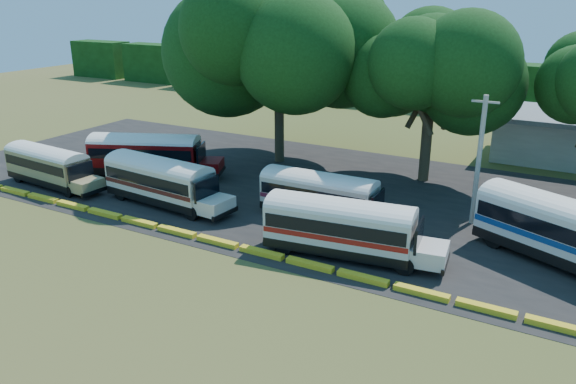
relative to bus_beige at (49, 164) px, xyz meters
The scene contains 13 objects.
ground 19.02m from the bus_beige, 10.59° to the right, with size 160.00×160.00×0.00m, color #3E521B.
asphalt_strip 21.45m from the bus_beige, 23.47° to the left, with size 64.00×24.00×0.02m, color black.
curb 18.85m from the bus_beige, ahead, with size 53.70×0.45×0.30m.
treeline_backdrop 48.27m from the bus_beige, 67.30° to the left, with size 130.00×4.00×6.00m.
bus_beige is the anchor object (origin of this frame).
bus_red 7.26m from the bus_beige, 48.17° to the left, with size 10.49×6.39×3.40m.
bus_cream_west 10.07m from the bus_beige, ahead, with size 10.09×3.25×3.26m.
bus_cream_east 20.98m from the bus_beige, 11.22° to the left, with size 9.17×2.43×3.00m.
bus_white_red 24.03m from the bus_beige, ahead, with size 10.12×3.70×3.25m.
bus_white_blue 34.96m from the bus_beige, ahead, with size 11.02×6.92×3.58m.
tree_west 20.39m from the bus_beige, 50.33° to the left, with size 14.31×14.31×15.91m.
tree_center 29.24m from the bus_beige, 31.79° to the left, with size 9.70×9.70×12.43m.
utility_pole 30.42m from the bus_beige, 15.16° to the left, with size 1.60×0.30×8.09m.
Camera 1 is at (16.45, -22.85, 13.68)m, focal length 35.00 mm.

